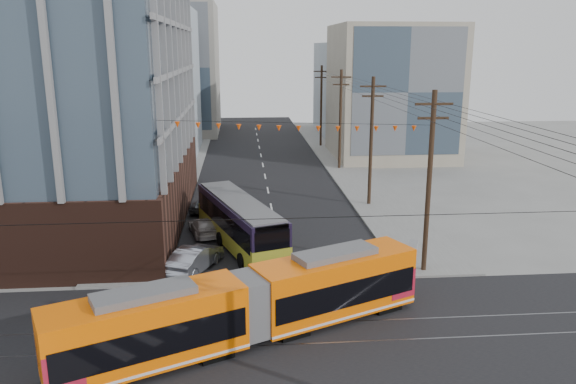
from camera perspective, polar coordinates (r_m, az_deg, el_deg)
name	(u,v)px	position (r m, az deg, el deg)	size (l,w,h in m)	color
ground	(306,382)	(24.34, 1.86, -18.69)	(160.00, 160.00, 0.00)	slate
bg_bldg_nw_near	(123,83)	(73.80, -16.46, 10.55)	(18.00, 16.00, 18.00)	#8C99A5
bg_bldg_ne_near	(391,92)	(70.87, 10.45, 9.95)	(14.00, 14.00, 16.00)	gray
bg_bldg_nw_far	(167,69)	(93.00, -12.22, 12.12)	(16.00, 18.00, 20.00)	gray
bg_bldg_ne_far	(370,89)	(90.78, 8.36, 10.34)	(16.00, 16.00, 14.00)	#8C99A5
utility_pole_far	(321,107)	(77.40, 3.39, 8.66)	(0.30, 0.30, 11.00)	black
streetcar	(249,306)	(26.48, -4.00, -11.50)	(17.96, 2.53, 3.46)	#FF6302
city_bus	(240,222)	(38.64, -4.94, -3.08)	(2.58, 11.92, 3.38)	black
parked_car_silver	(195,258)	(35.10, -9.44, -6.64)	(1.66, 4.75, 1.56)	gray
parked_car_white	(204,227)	(41.50, -8.58, -3.51)	(1.72, 4.23, 1.23)	#B5B0AF
parked_car_grey	(210,203)	(47.45, -7.93, -1.14)	(2.16, 4.69, 1.30)	#4A5259
jersey_barrier	(411,255)	(37.17, 12.40, -6.23)	(0.86, 3.82, 0.76)	slate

